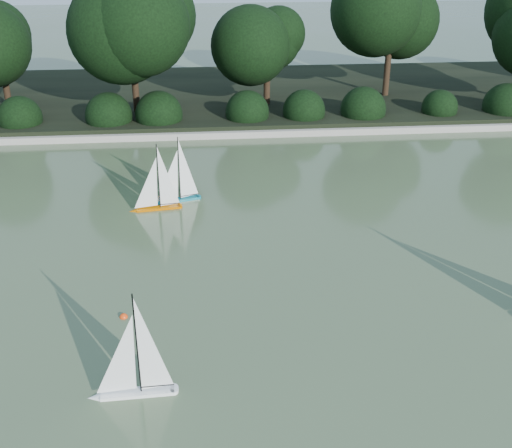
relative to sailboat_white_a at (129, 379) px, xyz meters
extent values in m
plane|color=#3D4D2E|center=(2.16, 1.65, -0.25)|extent=(80.00, 80.00, 0.00)
cube|color=gray|center=(2.16, 10.65, -0.16)|extent=(40.00, 0.35, 0.18)
cube|color=black|center=(2.16, 14.65, -0.10)|extent=(40.00, 8.00, 0.30)
cylinder|color=black|center=(-4.84, 13.45, 0.43)|extent=(0.20, 0.20, 1.37)
cylinder|color=black|center=(-0.84, 12.55, 0.58)|extent=(0.20, 0.20, 1.66)
sphere|color=black|center=(-0.84, 12.55, 2.60)|extent=(2.66, 2.66, 2.66)
cylinder|color=black|center=(3.16, 13.05, 0.38)|extent=(0.20, 0.20, 1.26)
sphere|color=black|center=(3.16, 13.05, 1.95)|extent=(2.10, 2.10, 2.10)
cylinder|color=black|center=(7.16, 13.75, 0.61)|extent=(0.20, 0.20, 1.73)
sphere|color=black|center=(7.16, 13.75, 2.74)|extent=(2.80, 2.80, 2.80)
sphere|color=black|center=(-3.84, 11.55, 0.20)|extent=(1.10, 1.10, 1.10)
sphere|color=black|center=(-1.84, 11.55, 0.20)|extent=(1.10, 1.10, 1.10)
sphere|color=black|center=(0.16, 11.55, 0.20)|extent=(1.10, 1.10, 1.10)
sphere|color=black|center=(2.16, 11.55, 0.20)|extent=(1.10, 1.10, 1.10)
sphere|color=black|center=(4.16, 11.55, 0.20)|extent=(1.10, 1.10, 1.10)
sphere|color=black|center=(6.16, 11.55, 0.20)|extent=(1.10, 1.10, 1.10)
sphere|color=black|center=(8.16, 11.55, 0.20)|extent=(1.10, 1.10, 1.10)
sphere|color=black|center=(10.16, 11.55, 0.20)|extent=(1.10, 1.10, 1.10)
cube|color=white|center=(0.09, 0.00, -0.21)|extent=(0.95, 0.23, 0.09)
cone|color=white|center=(-0.46, -0.02, -0.21)|extent=(0.20, 0.20, 0.19)
cylinder|color=white|center=(0.56, 0.02, -0.21)|extent=(0.12, 0.12, 0.09)
cylinder|color=black|center=(0.14, 0.01, 0.58)|extent=(0.02, 0.02, 1.47)
cylinder|color=black|center=(0.34, 0.01, -0.10)|extent=(0.44, 0.03, 0.02)
cube|color=#CB5F00|center=(0.08, 5.88, -0.21)|extent=(0.93, 0.30, 0.09)
cone|color=#CB5F00|center=(-0.44, 5.81, -0.21)|extent=(0.20, 0.20, 0.18)
cylinder|color=#CB5F00|center=(0.54, 5.94, -0.21)|extent=(0.12, 0.12, 0.09)
cylinder|color=black|center=(0.13, 5.88, 0.55)|extent=(0.02, 0.02, 1.41)
cylinder|color=black|center=(0.33, 5.91, -0.11)|extent=(0.42, 0.07, 0.01)
cube|color=#157483|center=(0.51, 6.27, -0.21)|extent=(0.92, 0.45, 0.09)
cone|color=#157483|center=(0.00, 6.11, -0.21)|extent=(0.23, 0.23, 0.18)
cylinder|color=#157483|center=(0.94, 6.41, -0.21)|extent=(0.14, 0.14, 0.09)
cylinder|color=black|center=(0.55, 6.28, 0.54)|extent=(0.02, 0.02, 1.41)
cylinder|color=black|center=(0.74, 6.35, -0.11)|extent=(0.40, 0.14, 0.01)
sphere|color=#F83F0D|center=(-0.26, 1.81, -0.25)|extent=(0.13, 0.13, 0.13)
camera|label=1|loc=(1.03, -6.67, 5.36)|focal=45.00mm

